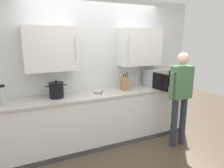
{
  "coord_description": "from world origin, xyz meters",
  "views": [
    {
      "loc": [
        -1.3,
        -2.33,
        1.88
      ],
      "look_at": [
        0.15,
        0.79,
        1.1
      ],
      "focal_mm": 32.38,
      "sensor_mm": 36.0,
      "label": 1
    }
  ],
  "objects_px": {
    "microwave_oven": "(158,78)",
    "thermos_flask": "(2,94)",
    "knife_block": "(125,83)",
    "person_figure": "(180,92)",
    "stock_pot": "(56,90)",
    "wooden_spoon": "(100,92)"
  },
  "relations": [
    {
      "from": "wooden_spoon",
      "to": "thermos_flask",
      "type": "distance_m",
      "value": 1.5
    },
    {
      "from": "microwave_oven",
      "to": "stock_pot",
      "type": "xyz_separation_m",
      "value": [
        -1.99,
        -0.01,
        -0.04
      ]
    },
    {
      "from": "knife_block",
      "to": "thermos_flask",
      "type": "relative_size",
      "value": 1.18
    },
    {
      "from": "stock_pot",
      "to": "person_figure",
      "type": "distance_m",
      "value": 2.07
    },
    {
      "from": "thermos_flask",
      "to": "stock_pot",
      "type": "bearing_deg",
      "value": 0.1
    },
    {
      "from": "microwave_oven",
      "to": "wooden_spoon",
      "type": "height_order",
      "value": "microwave_oven"
    },
    {
      "from": "thermos_flask",
      "to": "knife_block",
      "type": "bearing_deg",
      "value": -0.85
    },
    {
      "from": "microwave_oven",
      "to": "knife_block",
      "type": "relative_size",
      "value": 2.12
    },
    {
      "from": "thermos_flask",
      "to": "person_figure",
      "type": "distance_m",
      "value": 2.8
    },
    {
      "from": "knife_block",
      "to": "stock_pot",
      "type": "xyz_separation_m",
      "value": [
        -1.21,
        0.03,
        -0.0
      ]
    },
    {
      "from": "wooden_spoon",
      "to": "knife_block",
      "type": "bearing_deg",
      "value": -1.61
    },
    {
      "from": "microwave_oven",
      "to": "thermos_flask",
      "type": "relative_size",
      "value": 2.49
    },
    {
      "from": "knife_block",
      "to": "stock_pot",
      "type": "height_order",
      "value": "knife_block"
    },
    {
      "from": "wooden_spoon",
      "to": "person_figure",
      "type": "distance_m",
      "value": 1.38
    },
    {
      "from": "microwave_oven",
      "to": "wooden_spoon",
      "type": "relative_size",
      "value": 3.66
    },
    {
      "from": "wooden_spoon",
      "to": "stock_pot",
      "type": "distance_m",
      "value": 0.75
    },
    {
      "from": "microwave_oven",
      "to": "thermos_flask",
      "type": "xyz_separation_m",
      "value": [
        -2.75,
        -0.01,
        -0.02
      ]
    },
    {
      "from": "knife_block",
      "to": "person_figure",
      "type": "height_order",
      "value": "person_figure"
    },
    {
      "from": "wooden_spoon",
      "to": "thermos_flask",
      "type": "height_order",
      "value": "thermos_flask"
    },
    {
      "from": "thermos_flask",
      "to": "person_figure",
      "type": "relative_size",
      "value": 0.17
    },
    {
      "from": "wooden_spoon",
      "to": "person_figure",
      "type": "xyz_separation_m",
      "value": [
        1.22,
        -0.64,
        0.03
      ]
    },
    {
      "from": "knife_block",
      "to": "stock_pot",
      "type": "relative_size",
      "value": 1.03
    }
  ]
}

